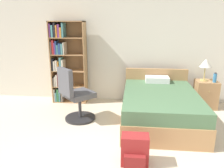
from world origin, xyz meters
The scene contains 8 objects.
wall_back centered at (0.00, 3.23, 1.30)m, with size 9.00×0.06×2.60m.
bookshelf centered at (-1.59, 2.96, 0.95)m, with size 0.79×0.33×1.86m.
bed centered at (0.51, 2.11, 0.30)m, with size 1.37×1.98×0.83m.
office_chair centered at (-1.07, 1.94, 0.47)m, with size 0.72×0.72×1.04m.
nightstand centered at (1.59, 2.88, 0.30)m, with size 0.45×0.42×0.61m.
table_lamp centered at (1.53, 2.92, 0.97)m, with size 0.25×0.25×0.48m.
water_bottle centered at (1.71, 2.78, 0.71)m, with size 0.07×0.07×0.21m.
backpack_red centered at (0.05, 0.68, 0.20)m, with size 0.36×0.29×0.42m.
Camera 1 is at (0.01, -1.85, 1.82)m, focal length 35.00 mm.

